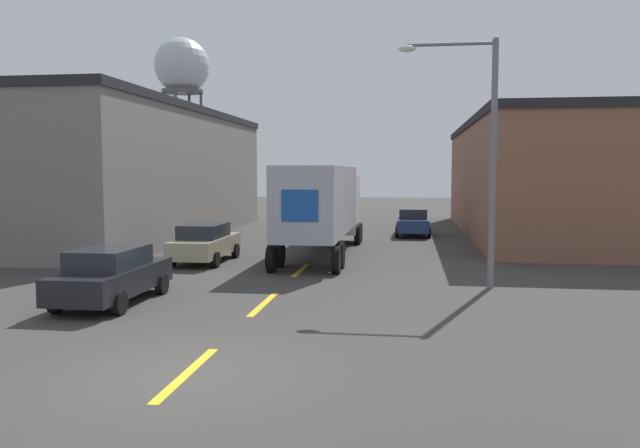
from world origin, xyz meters
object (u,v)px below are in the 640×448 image
semi_truck (323,202)px  street_lamp (481,143)px  parked_car_right_far (413,222)px  parked_car_left_far (205,242)px  parked_car_left_near (112,275)px  water_tower (182,68)px

semi_truck → street_lamp: size_ratio=1.56×
street_lamp → parked_car_right_far: bearing=96.9°
parked_car_left_far → parked_car_left_near: bearing=-90.0°
parked_car_left_near → street_lamp: (10.50, 3.94, 3.80)m
parked_car_left_far → water_tower: bearing=111.6°
parked_car_left_far → water_tower: 40.92m
water_tower → street_lamp: water_tower is taller
semi_truck → street_lamp: (6.00, -7.23, 2.27)m
parked_car_left_near → water_tower: size_ratio=0.27×
parked_car_left_far → street_lamp: street_lamp is taller
parked_car_left_near → parked_car_left_far: same height
parked_car_left_near → water_tower: water_tower is taller
parked_car_left_near → parked_car_right_far: bearing=67.1°
parked_car_left_far → water_tower: water_tower is taller
parked_car_right_far → street_lamp: (1.97, -16.27, 3.80)m
street_lamp → water_tower: bearing=121.6°
parked_car_right_far → street_lamp: street_lamp is taller
parked_car_left_far → parked_car_right_far: bearing=54.8°
semi_truck → parked_car_left_near: bearing=-111.9°
parked_car_left_near → parked_car_left_far: size_ratio=1.00×
parked_car_right_far → water_tower: bearing=133.6°
parked_car_left_far → street_lamp: bearing=-21.8°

